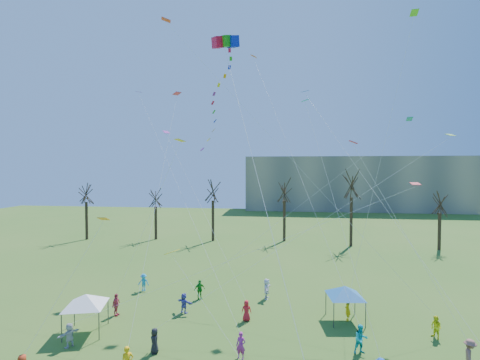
# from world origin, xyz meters

# --- Properties ---
(distant_building) EXTENTS (60.00, 14.00, 15.00)m
(distant_building) POSITION_xyz_m (22.00, 82.00, 7.50)
(distant_building) COLOR gray
(distant_building) RESTS_ON ground
(bare_tree_row) EXTENTS (67.90, 8.48, 11.54)m
(bare_tree_row) POSITION_xyz_m (1.13, 36.17, 7.15)
(bare_tree_row) COLOR black
(bare_tree_row) RESTS_ON ground
(big_box_kite) EXTENTS (4.08, 7.39, 23.40)m
(big_box_kite) POSITION_xyz_m (-2.67, 8.18, 16.72)
(big_box_kite) COLOR red
(big_box_kite) RESTS_ON ground
(canopy_tent_white) EXTENTS (3.59, 3.59, 2.79)m
(canopy_tent_white) POSITION_xyz_m (-12.08, 5.74, 2.36)
(canopy_tent_white) COLOR #3F3F44
(canopy_tent_white) RESTS_ON ground
(canopy_tent_blue) EXTENTS (3.58, 3.58, 2.70)m
(canopy_tent_blue) POSITION_xyz_m (6.64, 9.95, 2.29)
(canopy_tent_blue) COLOR #3F3F44
(canopy_tent_blue) RESTS_ON ground
(festival_crowd) EXTENTS (25.77, 15.02, 1.85)m
(festival_crowd) POSITION_xyz_m (-0.52, 6.58, 0.85)
(festival_crowd) COLOR red
(festival_crowd) RESTS_ON ground
(small_kites_aloft) EXTENTS (30.29, 20.26, 33.35)m
(small_kites_aloft) POSITION_xyz_m (-0.33, 11.64, 14.59)
(small_kites_aloft) COLOR orange
(small_kites_aloft) RESTS_ON ground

